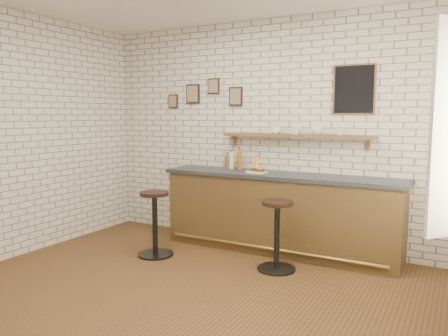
{
  "coord_description": "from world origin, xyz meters",
  "views": [
    {
      "loc": [
        2.29,
        -3.42,
        1.75
      ],
      "look_at": [
        -0.09,
        0.9,
        1.15
      ],
      "focal_mm": 35.0,
      "sensor_mm": 36.0,
      "label": 1
    }
  ],
  "objects": [
    {
      "name": "potato_chips",
      "position": [
        -0.05,
        1.65,
        1.02
      ],
      "size": [
        0.26,
        0.18,
        0.0
      ],
      "color": "gold",
      "rests_on": "sandwich_plate"
    },
    {
      "name": "wall_shelf",
      "position": [
        0.4,
        1.9,
        1.48
      ],
      "size": [
        2.0,
        0.18,
        0.18
      ],
      "color": "brown",
      "rests_on": "ground"
    },
    {
      "name": "shelf_cup_b",
      "position": [
        0.41,
        1.9,
        1.55
      ],
      "size": [
        0.14,
        0.14,
        0.09
      ],
      "primitive_type": "imported",
      "rotation": [
        0.0,
        0.0,
        0.59
      ],
      "color": "white",
      "rests_on": "wall_shelf"
    },
    {
      "name": "bitters_bottle_white",
      "position": [
        -0.5,
        1.86,
        1.11
      ],
      "size": [
        0.06,
        0.06,
        0.25
      ],
      "color": "silver",
      "rests_on": "bar_counter"
    },
    {
      "name": "bitters_bottle_amber",
      "position": [
        -0.38,
        1.86,
        1.13
      ],
      "size": [
        0.07,
        0.07,
        0.3
      ],
      "color": "#A4621A",
      "rests_on": "bar_counter"
    },
    {
      "name": "bar_counter",
      "position": [
        0.28,
        1.7,
        0.51
      ],
      "size": [
        3.1,
        0.65,
        1.01
      ],
      "color": "brown",
      "rests_on": "ground"
    },
    {
      "name": "condiment_bottle_yellow",
      "position": [
        -0.12,
        1.86,
        1.1
      ],
      "size": [
        0.06,
        0.06,
        0.21
      ],
      "color": "yellow",
      "rests_on": "bar_counter"
    },
    {
      "name": "shelf_cup_c",
      "position": [
        0.68,
        1.9,
        1.55
      ],
      "size": [
        0.14,
        0.14,
        0.1
      ],
      "primitive_type": "imported",
      "rotation": [
        0.0,
        0.0,
        1.43
      ],
      "color": "white",
      "rests_on": "wall_shelf"
    },
    {
      "name": "shelf_cup_a",
      "position": [
        0.14,
        1.9,
        1.54
      ],
      "size": [
        0.14,
        0.14,
        0.09
      ],
      "primitive_type": "imported",
      "rotation": [
        0.0,
        0.0,
        0.22
      ],
      "color": "white",
      "rests_on": "wall_shelf"
    },
    {
      "name": "ground",
      "position": [
        0.0,
        0.0,
        0.0
      ],
      "size": [
        5.0,
        5.0,
        0.0
      ],
      "primitive_type": "plane",
      "color": "brown",
      "rests_on": "ground"
    },
    {
      "name": "bar_stool_left",
      "position": [
        -1.02,
        0.81,
        0.43
      ],
      "size": [
        0.45,
        0.45,
        0.8
      ],
      "color": "black",
      "rests_on": "ground"
    },
    {
      "name": "shelf_cup_d",
      "position": [
        0.97,
        1.9,
        1.54
      ],
      "size": [
        0.11,
        0.11,
        0.09
      ],
      "primitive_type": "imported",
      "rotation": [
        0.0,
        0.0,
        0.26
      ],
      "color": "white",
      "rests_on": "wall_shelf"
    },
    {
      "name": "back_wall_decor",
      "position": [
        0.23,
        1.98,
        2.05
      ],
      "size": [
        2.96,
        0.02,
        0.56
      ],
      "color": "black",
      "rests_on": "ground"
    },
    {
      "name": "bitters_bottle_brown",
      "position": [
        -0.57,
        1.86,
        1.1
      ],
      "size": [
        0.07,
        0.07,
        0.22
      ],
      "color": "brown",
      "rests_on": "bar_counter"
    },
    {
      "name": "sandwich_plate",
      "position": [
        -0.02,
        1.65,
        1.02
      ],
      "size": [
        0.28,
        0.28,
        0.01
      ],
      "primitive_type": "cylinder",
      "color": "white",
      "rests_on": "bar_counter"
    },
    {
      "name": "bar_stool_right",
      "position": [
        0.51,
        1.06,
        0.42
      ],
      "size": [
        0.44,
        0.44,
        0.79
      ],
      "color": "black",
      "rests_on": "ground"
    },
    {
      "name": "ciabatta_sandwich",
      "position": [
        -0.01,
        1.65,
        1.06
      ],
      "size": [
        0.23,
        0.16,
        0.07
      ],
      "color": "tan",
      "rests_on": "sandwich_plate"
    }
  ]
}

